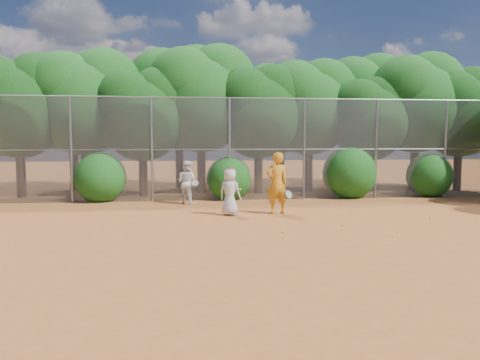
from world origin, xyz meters
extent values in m
plane|color=#A35724|center=(0.00, 0.00, 0.00)|extent=(80.00, 80.00, 0.00)
cylinder|color=gray|center=(-7.00, 6.00, 2.00)|extent=(0.09, 0.09, 4.00)
cylinder|color=gray|center=(-4.00, 6.00, 2.00)|extent=(0.09, 0.09, 4.00)
cylinder|color=gray|center=(-1.00, 6.00, 2.00)|extent=(0.09, 0.09, 4.00)
cylinder|color=gray|center=(2.00, 6.00, 2.00)|extent=(0.09, 0.09, 4.00)
cylinder|color=gray|center=(5.00, 6.00, 2.00)|extent=(0.09, 0.09, 4.00)
cylinder|color=gray|center=(8.00, 6.00, 2.00)|extent=(0.09, 0.09, 4.00)
cylinder|color=gray|center=(0.00, 6.00, 4.00)|extent=(20.00, 0.05, 0.05)
cylinder|color=gray|center=(0.00, 6.00, 2.00)|extent=(20.00, 0.04, 0.04)
cube|color=slate|center=(0.00, 6.00, 2.00)|extent=(20.00, 0.02, 4.00)
cylinder|color=black|center=(-9.50, 8.00, 1.19)|extent=(0.38, 0.38, 2.38)
sphere|color=black|center=(-9.50, 8.00, 3.52)|extent=(3.81, 3.81, 3.81)
sphere|color=black|center=(-8.74, 8.38, 4.47)|extent=(3.05, 3.05, 3.05)
cylinder|color=black|center=(-7.00, 8.50, 1.26)|extent=(0.38, 0.38, 2.52)
sphere|color=#134C13|center=(-7.00, 8.50, 3.73)|extent=(4.03, 4.03, 4.03)
sphere|color=#134C13|center=(-6.19, 8.90, 4.74)|extent=(3.23, 3.23, 3.23)
sphere|color=#134C13|center=(-7.71, 8.20, 4.54)|extent=(3.02, 3.02, 3.02)
cylinder|color=black|center=(-4.50, 7.80, 1.08)|extent=(0.36, 0.36, 2.17)
sphere|color=black|center=(-4.50, 7.80, 3.21)|extent=(3.47, 3.47, 3.47)
sphere|color=black|center=(-3.81, 8.15, 4.08)|extent=(2.78, 2.78, 2.78)
sphere|color=black|center=(-5.11, 7.54, 3.91)|extent=(2.60, 2.60, 2.60)
cylinder|color=black|center=(-2.00, 8.80, 1.33)|extent=(0.39, 0.39, 2.66)
sphere|color=#134C13|center=(-2.00, 8.80, 3.94)|extent=(4.26, 4.26, 4.26)
sphere|color=#134C13|center=(-1.15, 9.23, 5.00)|extent=(3.40, 3.40, 3.40)
sphere|color=#134C13|center=(-2.74, 8.48, 4.79)|extent=(3.19, 3.19, 3.19)
cylinder|color=black|center=(0.50, 8.20, 1.14)|extent=(0.37, 0.37, 2.27)
sphere|color=black|center=(0.50, 8.20, 3.37)|extent=(3.64, 3.64, 3.64)
sphere|color=black|center=(1.23, 8.56, 4.28)|extent=(2.91, 2.91, 2.91)
sphere|color=black|center=(-0.14, 7.93, 4.10)|extent=(2.73, 2.73, 2.73)
cylinder|color=black|center=(3.00, 9.00, 1.22)|extent=(0.38, 0.38, 2.45)
sphere|color=#134C13|center=(3.00, 9.00, 3.63)|extent=(3.92, 3.92, 3.92)
sphere|color=#134C13|center=(3.78, 9.39, 4.61)|extent=(3.14, 3.14, 3.14)
sphere|color=#134C13|center=(2.31, 8.71, 4.41)|extent=(2.94, 2.94, 2.94)
cylinder|color=black|center=(5.50, 8.00, 1.05)|extent=(0.36, 0.36, 2.10)
sphere|color=black|center=(5.50, 8.00, 3.11)|extent=(3.36, 3.36, 3.36)
sphere|color=black|center=(6.17, 8.34, 3.95)|extent=(2.69, 2.69, 2.69)
sphere|color=black|center=(4.91, 7.75, 3.78)|extent=(2.52, 2.52, 2.52)
cylinder|color=black|center=(8.00, 8.60, 1.29)|extent=(0.39, 0.39, 2.59)
sphere|color=#134C13|center=(8.00, 8.60, 3.83)|extent=(4.14, 4.14, 4.14)
sphere|color=#134C13|center=(8.83, 9.01, 4.87)|extent=(3.32, 3.32, 3.32)
sphere|color=#134C13|center=(7.27, 8.29, 4.66)|extent=(3.11, 3.11, 3.11)
cylinder|color=black|center=(10.00, 8.30, 1.15)|extent=(0.37, 0.37, 2.31)
sphere|color=black|center=(10.00, 8.30, 3.42)|extent=(3.70, 3.70, 3.70)
sphere|color=black|center=(10.74, 8.67, 4.34)|extent=(2.96, 2.96, 2.96)
sphere|color=black|center=(9.35, 8.02, 4.16)|extent=(2.77, 2.77, 2.77)
cylinder|color=black|center=(-8.00, 10.80, 1.31)|extent=(0.39, 0.39, 2.62)
sphere|color=#134C13|center=(-8.00, 10.80, 3.88)|extent=(4.20, 4.20, 4.20)
sphere|color=#134C13|center=(-7.16, 11.22, 4.94)|extent=(3.36, 3.36, 3.36)
sphere|color=#134C13|center=(-8.73, 10.49, 4.72)|extent=(3.15, 3.15, 3.15)
cylinder|color=black|center=(-3.00, 11.00, 1.40)|extent=(0.40, 0.40, 2.80)
sphere|color=#134C13|center=(-3.00, 11.00, 4.14)|extent=(4.48, 4.48, 4.48)
sphere|color=#134C13|center=(-2.10, 11.45, 5.26)|extent=(3.58, 3.58, 3.58)
sphere|color=#134C13|center=(-3.78, 10.66, 5.04)|extent=(3.36, 3.36, 3.36)
cylinder|color=black|center=(2.00, 10.60, 1.26)|extent=(0.38, 0.38, 2.52)
sphere|color=#134C13|center=(2.00, 10.60, 3.73)|extent=(4.03, 4.03, 4.03)
sphere|color=#134C13|center=(2.81, 11.00, 4.74)|extent=(3.23, 3.23, 3.23)
sphere|color=#134C13|center=(1.29, 10.30, 4.54)|extent=(3.02, 3.02, 3.02)
cylinder|color=black|center=(6.50, 11.20, 1.36)|extent=(0.40, 0.40, 2.73)
sphere|color=#134C13|center=(6.50, 11.20, 4.04)|extent=(4.37, 4.37, 4.37)
sphere|color=#134C13|center=(7.37, 11.64, 5.13)|extent=(3.49, 3.49, 3.49)
sphere|color=#134C13|center=(5.74, 10.87, 4.91)|extent=(3.28, 3.28, 3.28)
sphere|color=#134C13|center=(-6.00, 6.30, 1.00)|extent=(2.00, 2.00, 2.00)
sphere|color=#134C13|center=(-1.00, 6.30, 0.90)|extent=(1.80, 1.80, 1.80)
sphere|color=#134C13|center=(4.00, 6.30, 1.10)|extent=(2.20, 2.20, 2.20)
sphere|color=#134C13|center=(7.50, 6.30, 0.95)|extent=(1.90, 1.90, 1.90)
imported|color=orange|center=(0.18, 2.39, 0.99)|extent=(0.80, 0.60, 1.99)
torus|color=black|center=(0.53, 2.19, 0.65)|extent=(0.33, 0.27, 0.29)
cylinder|color=black|center=(0.42, 2.36, 0.57)|extent=(0.16, 0.25, 0.13)
imported|color=silver|center=(-1.35, 2.28, 0.74)|extent=(0.87, 0.79, 1.49)
ellipsoid|color=#AD1827|center=(-1.35, 2.28, 1.45)|extent=(0.22, 0.22, 0.13)
sphere|color=yellow|center=(-1.05, 2.08, 0.85)|extent=(0.07, 0.07, 0.07)
imported|color=white|center=(-2.68, 5.15, 0.80)|extent=(0.99, 0.94, 1.60)
torus|color=black|center=(-2.38, 4.85, 0.80)|extent=(0.33, 0.25, 0.26)
cylinder|color=black|center=(-2.35, 5.03, 0.67)|extent=(0.07, 0.24, 0.20)
sphere|color=yellow|center=(1.57, 0.09, 0.03)|extent=(0.07, 0.07, 0.07)
sphere|color=yellow|center=(1.98, 2.99, 0.03)|extent=(0.07, 0.07, 0.07)
sphere|color=yellow|center=(2.31, -1.48, 0.03)|extent=(0.07, 0.07, 0.07)
sphere|color=yellow|center=(4.63, 0.98, 0.03)|extent=(0.07, 0.07, 0.07)
sphere|color=yellow|center=(-0.26, -0.65, 0.03)|extent=(0.07, 0.07, 0.07)
sphere|color=yellow|center=(3.09, 2.92, 0.03)|extent=(0.07, 0.07, 0.07)
camera|label=1|loc=(-2.76, -12.27, 2.40)|focal=35.00mm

